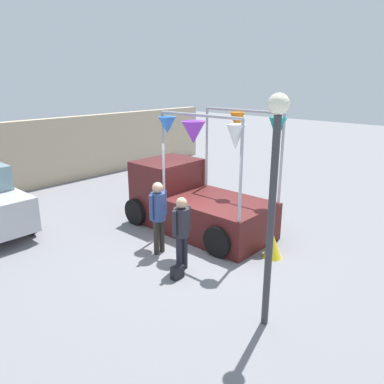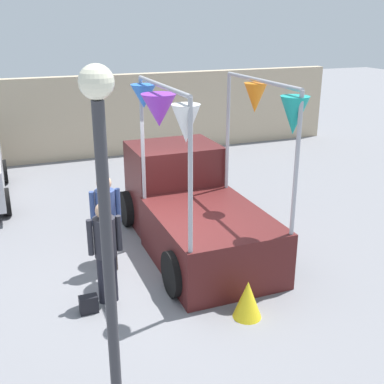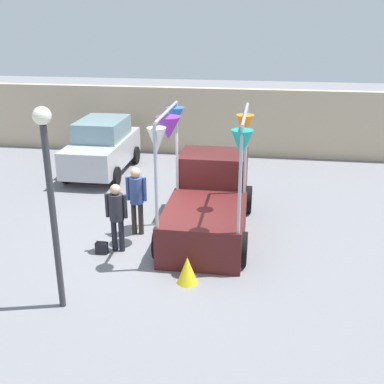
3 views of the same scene
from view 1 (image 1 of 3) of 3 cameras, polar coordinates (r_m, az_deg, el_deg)
name	(u,v)px [view 1 (image 1 of 3)]	position (r m, az deg, el deg)	size (l,w,h in m)	color
ground_plane	(193,248)	(9.50, 0.19, -8.56)	(60.00, 60.00, 0.00)	slate
vendor_truck	(191,198)	(10.51, -0.10, -0.89)	(2.40, 4.07, 3.32)	#4C1919
person_customer	(182,227)	(8.11, -1.59, -5.32)	(0.53, 0.34, 1.68)	black
person_vendor	(158,211)	(8.89, -5.16, -2.86)	(0.53, 0.34, 1.79)	#2D2823
handbag	(177,272)	(8.14, -2.25, -12.10)	(0.28, 0.16, 0.28)	black
street_lamp	(273,182)	(5.94, 12.31, 1.44)	(0.32, 0.32, 3.90)	#333338
brick_boundary_wall	(35,154)	(15.54, -22.78, 5.31)	(18.00, 0.36, 2.60)	tan
folded_kite_bundle_sunflower	(273,246)	(9.12, 12.19, -8.02)	(0.44, 0.44, 0.60)	yellow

